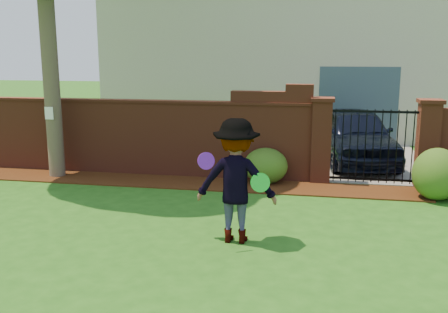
% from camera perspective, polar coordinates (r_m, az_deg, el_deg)
% --- Properties ---
extents(ground, '(80.00, 80.00, 0.01)m').
position_cam_1_polar(ground, '(7.96, -7.13, -9.29)').
color(ground, '#235916').
rests_on(ground, ground).
extents(mulch_bed, '(11.10, 1.08, 0.03)m').
position_cam_1_polar(mulch_bed, '(11.26, -6.56, -2.86)').
color(mulch_bed, '#361909').
rests_on(mulch_bed, ground).
extents(brick_wall, '(8.70, 0.31, 2.16)m').
position_cam_1_polar(brick_wall, '(12.04, -10.55, 2.40)').
color(brick_wall, maroon).
rests_on(brick_wall, ground).
extents(pillar_left, '(0.50, 0.50, 1.88)m').
position_cam_1_polar(pillar_left, '(11.22, 10.95, 1.86)').
color(pillar_left, maroon).
rests_on(pillar_left, ground).
extents(pillar_right, '(0.50, 0.50, 1.88)m').
position_cam_1_polar(pillar_right, '(11.44, 22.03, 1.40)').
color(pillar_right, maroon).
rests_on(pillar_right, ground).
extents(iron_gate, '(1.78, 0.03, 1.60)m').
position_cam_1_polar(iron_gate, '(11.30, 16.52, 1.13)').
color(iron_gate, black).
rests_on(iron_gate, ground).
extents(driveway, '(3.20, 8.00, 0.01)m').
position_cam_1_polar(driveway, '(15.37, 14.93, 0.72)').
color(driveway, gray).
rests_on(driveway, ground).
extents(house, '(12.40, 6.40, 6.30)m').
position_cam_1_polar(house, '(19.10, 6.95, 12.63)').
color(house, beige).
rests_on(house, ground).
extents(car, '(2.32, 4.40, 1.43)m').
position_cam_1_polar(car, '(13.36, 14.83, 2.19)').
color(car, black).
rests_on(car, ground).
extents(paper_notice, '(0.20, 0.01, 0.28)m').
position_cam_1_polar(paper_notice, '(11.94, -19.20, 4.65)').
color(paper_notice, white).
rests_on(paper_notice, tree).
extents(shrub_left, '(0.97, 0.97, 0.79)m').
position_cam_1_polar(shrub_left, '(11.06, 4.73, -1.06)').
color(shrub_left, '#255118').
rests_on(shrub_left, ground).
extents(shrub_middle, '(0.94, 0.94, 1.03)m').
position_cam_1_polar(shrub_middle, '(10.61, 22.96, -1.86)').
color(shrub_middle, '#255118').
rests_on(shrub_middle, ground).
extents(man, '(1.23, 0.71, 1.89)m').
position_cam_1_polar(man, '(7.53, 1.30, -2.84)').
color(man, gray).
rests_on(man, ground).
extents(frisbee_purple, '(0.25, 0.19, 0.25)m').
position_cam_1_polar(frisbee_purple, '(7.17, -2.04, -0.50)').
color(frisbee_purple, purple).
rests_on(frisbee_purple, man).
extents(frisbee_green, '(0.29, 0.07, 0.29)m').
position_cam_1_polar(frisbee_green, '(7.35, 4.12, -2.95)').
color(frisbee_green, green).
rests_on(frisbee_green, man).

